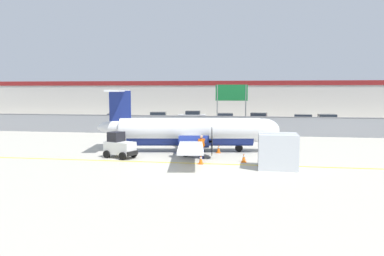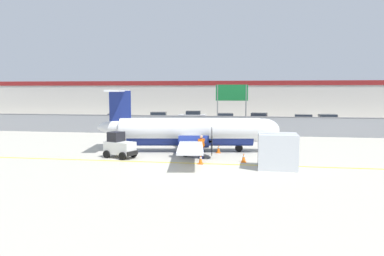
# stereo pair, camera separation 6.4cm
# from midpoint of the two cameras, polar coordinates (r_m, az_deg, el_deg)

# --- Properties ---
(ground_plane) EXTENTS (140.00, 140.00, 0.01)m
(ground_plane) POSITION_cam_midpoint_polar(r_m,az_deg,el_deg) (25.25, 0.34, -5.40)
(ground_plane) COLOR #B7B2A3
(perimeter_fence) EXTENTS (98.00, 0.10, 2.10)m
(perimeter_fence) POSITION_cam_midpoint_polar(r_m,az_deg,el_deg) (40.83, 3.71, 0.49)
(perimeter_fence) COLOR gray
(perimeter_fence) RESTS_ON ground
(parking_lot_strip) EXTENTS (98.00, 17.00, 0.12)m
(parking_lot_strip) POSITION_cam_midpoint_polar(r_m,az_deg,el_deg) (52.34, 4.86, 0.50)
(parking_lot_strip) COLOR #38383A
(parking_lot_strip) RESTS_ON ground
(background_building) EXTENTS (91.00, 8.10, 6.50)m
(background_building) POSITION_cam_midpoint_polar(r_m,az_deg,el_deg) (70.59, 5.97, 4.47)
(background_building) COLOR beige
(background_building) RESTS_ON ground
(commuter_airplane) EXTENTS (14.52, 16.06, 4.92)m
(commuter_airplane) POSITION_cam_midpoint_polar(r_m,az_deg,el_deg) (29.72, 0.26, -0.57)
(commuter_airplane) COLOR white
(commuter_airplane) RESTS_ON ground
(baggage_tug) EXTENTS (2.57, 2.04, 1.88)m
(baggage_tug) POSITION_cam_midpoint_polar(r_m,az_deg,el_deg) (27.68, -10.95, -2.72)
(baggage_tug) COLOR silver
(baggage_tug) RESTS_ON ground
(ground_crew_worker) EXTENTS (0.50, 0.47, 1.70)m
(ground_crew_worker) POSITION_cam_midpoint_polar(r_m,az_deg,el_deg) (26.74, 1.52, -2.70)
(ground_crew_worker) COLOR #191E4C
(ground_crew_worker) RESTS_ON ground
(cargo_container) EXTENTS (2.44, 2.03, 2.20)m
(cargo_container) POSITION_cam_midpoint_polar(r_m,az_deg,el_deg) (24.05, 12.99, -3.46)
(cargo_container) COLOR silver
(cargo_container) RESTS_ON ground
(traffic_cone_near_left) EXTENTS (0.36, 0.36, 0.64)m
(traffic_cone_near_left) POSITION_cam_midpoint_polar(r_m,az_deg,el_deg) (29.42, 4.12, -3.19)
(traffic_cone_near_left) COLOR orange
(traffic_cone_near_left) RESTS_ON ground
(traffic_cone_near_right) EXTENTS (0.36, 0.36, 0.64)m
(traffic_cone_near_right) POSITION_cam_midpoint_polar(r_m,az_deg,el_deg) (26.32, 11.53, -4.37)
(traffic_cone_near_right) COLOR orange
(traffic_cone_near_right) RESTS_ON ground
(traffic_cone_far_left) EXTENTS (0.36, 0.36, 0.64)m
(traffic_cone_far_left) POSITION_cam_midpoint_polar(r_m,az_deg,el_deg) (24.97, 1.39, -4.80)
(traffic_cone_far_left) COLOR orange
(traffic_cone_far_left) RESTS_ON ground
(traffic_cone_far_right) EXTENTS (0.36, 0.36, 0.64)m
(traffic_cone_far_right) POSITION_cam_midpoint_polar(r_m,az_deg,el_deg) (25.82, 7.95, -4.51)
(traffic_cone_far_right) COLOR orange
(traffic_cone_far_right) RESTS_ON ground
(parked_car_0) EXTENTS (4.24, 2.09, 1.58)m
(parked_car_0) POSITION_cam_midpoint_polar(r_m,az_deg,el_deg) (52.03, -11.18, 1.30)
(parked_car_0) COLOR #19662D
(parked_car_0) RESTS_ON parking_lot_strip
(parked_car_1) EXTENTS (4.36, 2.36, 1.58)m
(parked_car_1) POSITION_cam_midpoint_polar(r_m,az_deg,el_deg) (54.73, -5.18, 1.61)
(parked_car_1) COLOR #19662D
(parked_car_1) RESTS_ON parking_lot_strip
(parked_car_2) EXTENTS (4.30, 2.21, 1.58)m
(parked_car_2) POSITION_cam_midpoint_polar(r_m,az_deg,el_deg) (57.55, 0.12, 1.84)
(parked_car_2) COLOR silver
(parked_car_2) RESTS_ON parking_lot_strip
(parked_car_3) EXTENTS (4.33, 2.29, 1.58)m
(parked_car_3) POSITION_cam_midpoint_polar(r_m,az_deg,el_deg) (52.03, 5.21, 1.39)
(parked_car_3) COLOR red
(parked_car_3) RESTS_ON parking_lot_strip
(parked_car_4) EXTENTS (4.38, 2.42, 1.58)m
(parked_car_4) POSITION_cam_midpoint_polar(r_m,az_deg,el_deg) (53.39, 10.12, 1.43)
(parked_car_4) COLOR red
(parked_car_4) RESTS_ON parking_lot_strip
(parked_car_5) EXTENTS (4.37, 2.38, 1.58)m
(parked_car_5) POSITION_cam_midpoint_polar(r_m,az_deg,el_deg) (51.26, 16.51, 1.10)
(parked_car_5) COLOR #B28C19
(parked_car_5) RESTS_ON parking_lot_strip
(parked_car_6) EXTENTS (4.26, 2.12, 1.58)m
(parked_car_6) POSITION_cam_midpoint_polar(r_m,az_deg,el_deg) (52.70, 20.09, 1.11)
(parked_car_6) COLOR #19662D
(parked_car_6) RESTS_ON parking_lot_strip
(highway_sign) EXTENTS (3.60, 0.14, 5.50)m
(highway_sign) POSITION_cam_midpoint_polar(r_m,az_deg,el_deg) (42.41, 6.12, 4.75)
(highway_sign) COLOR slate
(highway_sign) RESTS_ON ground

